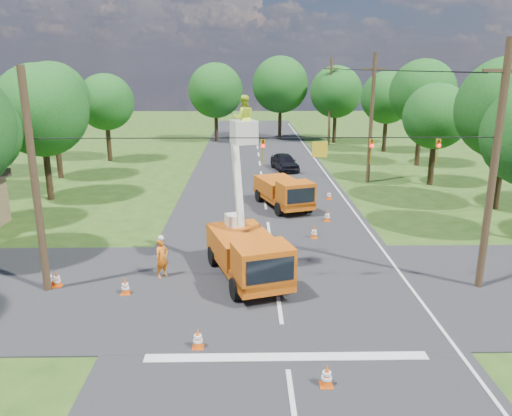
{
  "coord_description": "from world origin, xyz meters",
  "views": [
    {
      "loc": [
        -1.22,
        -17.12,
        8.9
      ],
      "look_at": [
        -0.81,
        5.19,
        2.6
      ],
      "focal_mm": 35.0,
      "sensor_mm": 36.0,
      "label": 1
    }
  ],
  "objects_px": {
    "traffic_cone_7": "(329,195)",
    "traffic_cone_6": "(49,279)",
    "bucket_truck": "(248,243)",
    "tree_far_b": "(280,85)",
    "pole_right_far": "(330,101)",
    "tree_far_c": "(336,92)",
    "tree_right_d": "(423,93)",
    "pole_right_mid": "(371,118)",
    "tree_right_c": "(436,116)",
    "traffic_cone_2": "(314,232)",
    "pole_right_near": "(494,168)",
    "traffic_cone_4": "(125,286)",
    "traffic_cone_5": "(57,279)",
    "tree_left_f": "(106,102)",
    "pole_left": "(35,185)",
    "tree_left_e": "(53,99)",
    "traffic_cone_1": "(327,376)",
    "distant_car": "(285,162)",
    "tree_right_e": "(387,97)",
    "tree_left_d": "(41,110)",
    "tree_far_a": "(216,91)",
    "ground_worker": "(162,258)",
    "tree_right_b": "(508,109)",
    "traffic_cone_3": "(327,216)",
    "second_truck": "(284,192)",
    "traffic_cone_0": "(198,339)"
  },
  "relations": [
    {
      "from": "traffic_cone_7",
      "to": "tree_right_d",
      "type": "xyz_separation_m",
      "value": [
        10.31,
        12.55,
        6.32
      ]
    },
    {
      "from": "traffic_cone_1",
      "to": "traffic_cone_2",
      "type": "xyz_separation_m",
      "value": [
        1.33,
        12.96,
        0.0
      ]
    },
    {
      "from": "traffic_cone_7",
      "to": "traffic_cone_6",
      "type": "bearing_deg",
      "value": -134.96
    },
    {
      "from": "tree_right_b",
      "to": "tree_right_e",
      "type": "xyz_separation_m",
      "value": [
        -1.2,
        23.0,
        -0.62
      ]
    },
    {
      "from": "traffic_cone_5",
      "to": "tree_far_c",
      "type": "distance_m",
      "value": 46.06
    },
    {
      "from": "distant_car",
      "to": "traffic_cone_2",
      "type": "relative_size",
      "value": 6.25
    },
    {
      "from": "tree_left_d",
      "to": "tree_far_a",
      "type": "relative_size",
      "value": 0.97
    },
    {
      "from": "second_truck",
      "to": "traffic_cone_6",
      "type": "distance_m",
      "value": 16.11
    },
    {
      "from": "traffic_cone_2",
      "to": "pole_right_near",
      "type": "distance_m",
      "value": 9.97
    },
    {
      "from": "traffic_cone_4",
      "to": "traffic_cone_7",
      "type": "bearing_deg",
      "value": 54.4
    },
    {
      "from": "traffic_cone_4",
      "to": "tree_right_e",
      "type": "distance_m",
      "value": 41.07
    },
    {
      "from": "traffic_cone_3",
      "to": "second_truck",
      "type": "bearing_deg",
      "value": 128.16
    },
    {
      "from": "tree_right_d",
      "to": "traffic_cone_6",
      "type": "bearing_deg",
      "value": -132.46
    },
    {
      "from": "traffic_cone_3",
      "to": "pole_right_mid",
      "type": "relative_size",
      "value": 0.07
    },
    {
      "from": "tree_far_b",
      "to": "traffic_cone_0",
      "type": "bearing_deg",
      "value": -96.74
    },
    {
      "from": "traffic_cone_2",
      "to": "tree_left_e",
      "type": "relative_size",
      "value": 0.08
    },
    {
      "from": "pole_right_mid",
      "to": "ground_worker",
      "type": "bearing_deg",
      "value": -125.65
    },
    {
      "from": "traffic_cone_6",
      "to": "tree_far_c",
      "type": "relative_size",
      "value": 0.08
    },
    {
      "from": "traffic_cone_5",
      "to": "tree_left_f",
      "type": "height_order",
      "value": "tree_left_f"
    },
    {
      "from": "tree_left_e",
      "to": "tree_right_d",
      "type": "bearing_deg",
      "value": 8.99
    },
    {
      "from": "traffic_cone_5",
      "to": "tree_far_b",
      "type": "xyz_separation_m",
      "value": [
        12.21,
        44.7,
        6.45
      ]
    },
    {
      "from": "tree_left_d",
      "to": "traffic_cone_2",
      "type": "bearing_deg",
      "value": -26.63
    },
    {
      "from": "distant_car",
      "to": "tree_left_f",
      "type": "xyz_separation_m",
      "value": [
        -16.95,
        5.18,
        4.93
      ]
    },
    {
      "from": "tree_left_d",
      "to": "traffic_cone_5",
      "type": "bearing_deg",
      "value": -68.52
    },
    {
      "from": "traffic_cone_7",
      "to": "pole_left",
      "type": "relative_size",
      "value": 0.08
    },
    {
      "from": "pole_left",
      "to": "tree_right_d",
      "type": "relative_size",
      "value": 0.93
    },
    {
      "from": "traffic_cone_4",
      "to": "pole_left",
      "type": "distance_m",
      "value": 5.33
    },
    {
      "from": "tree_right_c",
      "to": "tree_far_a",
      "type": "height_order",
      "value": "tree_far_a"
    },
    {
      "from": "ground_worker",
      "to": "pole_right_mid",
      "type": "relative_size",
      "value": 0.18
    },
    {
      "from": "pole_right_mid",
      "to": "tree_right_c",
      "type": "relative_size",
      "value": 1.28
    },
    {
      "from": "pole_right_far",
      "to": "pole_left",
      "type": "bearing_deg",
      "value": -114.23
    },
    {
      "from": "tree_right_b",
      "to": "tree_right_c",
      "type": "bearing_deg",
      "value": 104.42
    },
    {
      "from": "tree_left_e",
      "to": "tree_right_e",
      "type": "bearing_deg",
      "value": 23.02
    },
    {
      "from": "pole_right_far",
      "to": "tree_far_c",
      "type": "relative_size",
      "value": 1.09
    },
    {
      "from": "traffic_cone_2",
      "to": "tree_right_c",
      "type": "bearing_deg",
      "value": 49.61
    },
    {
      "from": "traffic_cone_2",
      "to": "traffic_cone_5",
      "type": "relative_size",
      "value": 1.0
    },
    {
      "from": "tree_left_d",
      "to": "tree_right_b",
      "type": "relative_size",
      "value": 0.96
    },
    {
      "from": "pole_right_mid",
      "to": "pole_right_far",
      "type": "relative_size",
      "value": 1.0
    },
    {
      "from": "tree_far_c",
      "to": "traffic_cone_7",
      "type": "bearing_deg",
      "value": -100.3
    },
    {
      "from": "ground_worker",
      "to": "traffic_cone_7",
      "type": "distance_m",
      "value": 16.23
    },
    {
      "from": "pole_left",
      "to": "tree_left_e",
      "type": "height_order",
      "value": "tree_left_e"
    },
    {
      "from": "traffic_cone_7",
      "to": "pole_right_far",
      "type": "bearing_deg",
      "value": 81.09
    },
    {
      "from": "distant_car",
      "to": "tree_left_f",
      "type": "bearing_deg",
      "value": 150.8
    },
    {
      "from": "traffic_cone_4",
      "to": "traffic_cone_7",
      "type": "height_order",
      "value": "same"
    },
    {
      "from": "traffic_cone_5",
      "to": "tree_right_e",
      "type": "xyz_separation_m",
      "value": [
        23.01,
        34.7,
        5.45
      ]
    },
    {
      "from": "traffic_cone_6",
      "to": "tree_left_e",
      "type": "distance_m",
      "value": 23.62
    },
    {
      "from": "bucket_truck",
      "to": "tree_far_b",
      "type": "height_order",
      "value": "tree_far_b"
    },
    {
      "from": "second_truck",
      "to": "tree_left_f",
      "type": "relative_size",
      "value": 0.72
    },
    {
      "from": "second_truck",
      "to": "traffic_cone_0",
      "type": "height_order",
      "value": "second_truck"
    },
    {
      "from": "pole_right_far",
      "to": "tree_right_d",
      "type": "distance_m",
      "value": 14.53
    }
  ]
}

